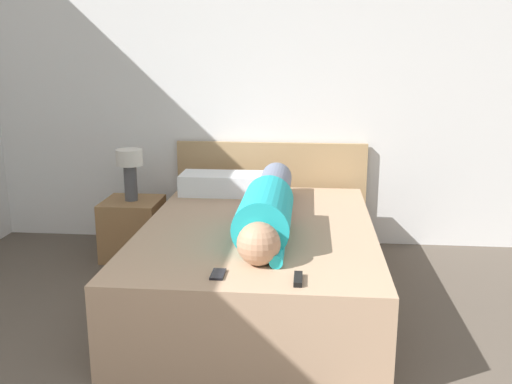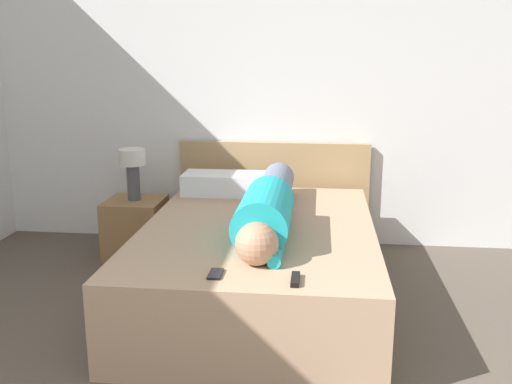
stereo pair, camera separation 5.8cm
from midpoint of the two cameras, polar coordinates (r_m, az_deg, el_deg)
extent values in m
cube|color=white|center=(4.63, 3.93, 10.68)|extent=(6.06, 0.06, 2.60)
cube|color=tan|center=(3.64, 0.73, -7.10)|extent=(1.43, 2.07, 0.50)
cube|color=tan|center=(4.70, 2.14, -0.12)|extent=(1.55, 0.04, 0.84)
cube|color=olive|center=(4.52, -11.57, -3.52)|extent=(0.43, 0.43, 0.45)
cylinder|color=#4C4C51|center=(4.43, -11.79, 0.95)|extent=(0.10, 0.10, 0.27)
cylinder|color=silver|center=(4.39, -11.92, 3.45)|extent=(0.20, 0.20, 0.12)
sphere|color=tan|center=(2.88, 0.65, -5.20)|extent=(0.22, 0.22, 0.22)
cylinder|color=#1EADB7|center=(3.25, 1.37, -2.19)|extent=(0.31, 0.68, 0.31)
cylinder|color=slate|center=(3.98, 2.31, 0.24)|extent=(0.23, 0.81, 0.23)
cylinder|color=#1EADB7|center=(2.94, 2.53, -6.35)|extent=(0.07, 0.22, 0.07)
cube|color=white|center=(4.33, -2.82, 0.85)|extent=(0.62, 0.31, 0.16)
cube|color=black|center=(2.71, 4.57, -8.70)|extent=(0.04, 0.15, 0.02)
cube|color=black|center=(2.79, -3.47, -8.18)|extent=(0.06, 0.13, 0.01)
camera|label=1|loc=(0.03, -89.51, 0.12)|focal=40.00mm
camera|label=2|loc=(0.03, 90.49, -0.12)|focal=40.00mm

